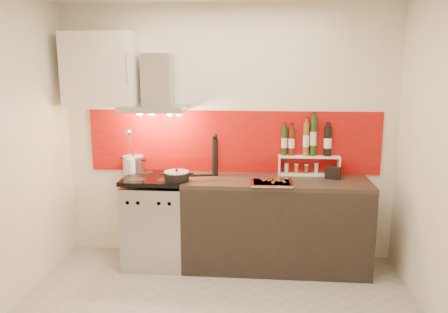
# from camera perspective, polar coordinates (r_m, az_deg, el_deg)

# --- Properties ---
(back_wall) EXTENTS (3.40, 0.02, 2.60)m
(back_wall) POSITION_cam_1_polar(r_m,az_deg,el_deg) (4.50, 0.51, 2.97)
(back_wall) COLOR silver
(back_wall) RESTS_ON ground
(backsplash) EXTENTS (3.00, 0.02, 0.64)m
(backsplash) POSITION_cam_1_polar(r_m,az_deg,el_deg) (4.50, 1.13, 1.93)
(backsplash) COLOR #900D07
(backsplash) RESTS_ON back_wall
(range_stove) EXTENTS (0.60, 0.60, 0.91)m
(range_stove) POSITION_cam_1_polar(r_m,az_deg,el_deg) (4.53, -8.79, -8.33)
(range_stove) COLOR #B7B7BA
(range_stove) RESTS_ON ground
(counter) EXTENTS (1.80, 0.60, 0.90)m
(counter) POSITION_cam_1_polar(r_m,az_deg,el_deg) (4.41, 6.74, -8.71)
(counter) COLOR black
(counter) RESTS_ON ground
(range_hood) EXTENTS (0.62, 0.50, 0.61)m
(range_hood) POSITION_cam_1_polar(r_m,az_deg,el_deg) (4.42, -8.85, 8.45)
(range_hood) COLOR #B7B7BA
(range_hood) RESTS_ON back_wall
(upper_cabinet) EXTENTS (0.70, 0.35, 0.72)m
(upper_cabinet) POSITION_cam_1_polar(r_m,az_deg,el_deg) (4.56, -15.81, 10.85)
(upper_cabinet) COLOR silver
(upper_cabinet) RESTS_ON back_wall
(stock_pot) EXTENTS (0.22, 0.22, 0.19)m
(stock_pot) POSITION_cam_1_polar(r_m,az_deg,el_deg) (4.64, -11.77, -0.90)
(stock_pot) COLOR #B7B7BA
(stock_pot) RESTS_ON range_stove
(saute_pan) EXTENTS (0.47, 0.24, 0.11)m
(saute_pan) POSITION_cam_1_polar(r_m,az_deg,el_deg) (4.19, -6.08, -2.52)
(saute_pan) COLOR black
(saute_pan) RESTS_ON range_stove
(utensil_jar) EXTENTS (0.10, 0.15, 0.47)m
(utensil_jar) POSITION_cam_1_polar(r_m,az_deg,el_deg) (4.53, -12.16, -0.59)
(utensil_jar) COLOR silver
(utensil_jar) RESTS_ON range_stove
(pepper_mill) EXTENTS (0.07, 0.07, 0.43)m
(pepper_mill) POSITION_cam_1_polar(r_m,az_deg,el_deg) (4.37, -1.19, 0.15)
(pepper_mill) COLOR black
(pepper_mill) RESTS_ON counter
(step_shelf) EXTENTS (0.61, 0.17, 0.59)m
(step_shelf) POSITION_cam_1_polar(r_m,az_deg,el_deg) (4.48, 10.90, 0.76)
(step_shelf) COLOR white
(step_shelf) RESTS_ON counter
(caddy_box) EXTENTS (0.16, 0.11, 0.13)m
(caddy_box) POSITION_cam_1_polar(r_m,az_deg,el_deg) (4.39, 14.02, -2.11)
(caddy_box) COLOR black
(caddy_box) RESTS_ON counter
(baking_tray) EXTENTS (0.40, 0.31, 0.03)m
(baking_tray) POSITION_cam_1_polar(r_m,az_deg,el_deg) (4.09, 6.22, -3.41)
(baking_tray) COLOR silver
(baking_tray) RESTS_ON counter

